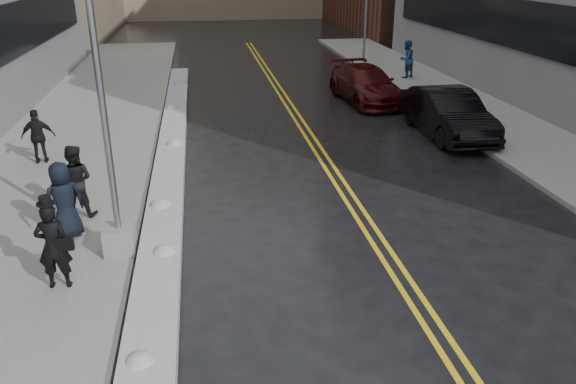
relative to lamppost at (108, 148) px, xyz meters
name	(u,v)px	position (x,y,z in m)	size (l,w,h in m)	color
ground	(283,294)	(3.30, -2.00, -2.53)	(160.00, 160.00, 0.00)	black
sidewalk_west	(75,147)	(-2.45, 8.00, -2.46)	(5.50, 50.00, 0.15)	gray
sidewalk_east	(502,127)	(13.30, 8.00, -2.46)	(4.00, 50.00, 0.15)	gray
lane_line_left	(307,138)	(5.65, 8.00, -2.53)	(0.12, 50.00, 0.01)	gold
lane_line_right	(315,138)	(5.95, 8.00, -2.53)	(0.12, 50.00, 0.01)	gold
snow_ridge	(171,159)	(0.85, 6.00, -2.36)	(0.90, 30.00, 0.34)	silver
lamppost	(108,148)	(0.00, 0.00, 0.00)	(0.65, 0.65, 7.62)	gray
fire_hydrant	(479,116)	(12.30, 8.00, -1.98)	(0.26, 0.26, 0.73)	maroon
traffic_signal	(366,7)	(11.80, 22.00, 0.87)	(0.16, 0.20, 6.00)	gray
pedestrian_fedora	(53,246)	(-1.03, -1.25, -1.50)	(0.64, 0.42, 1.76)	black
pedestrian_b	(75,181)	(-1.24, 2.11, -1.47)	(0.89, 0.69, 1.83)	black
pedestrian_c	(64,201)	(-1.27, 0.92, -1.48)	(0.88, 0.58, 1.81)	black
pedestrian_d	(38,136)	(-3.12, 6.37, -1.54)	(0.99, 0.41, 1.69)	black
pedestrian_east	(406,59)	(12.81, 17.48, -1.41)	(0.95, 0.74, 1.95)	navy
car_black	(448,113)	(10.80, 7.52, -1.68)	(1.81, 5.18, 1.71)	black
car_maroon	(366,84)	(9.37, 13.20, -1.75)	(2.20, 5.41, 1.57)	#360809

